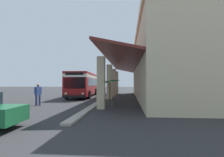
# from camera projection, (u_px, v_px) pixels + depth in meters

# --- Properties ---
(ground) EXTENTS (120.00, 120.00, 0.00)m
(ground) POSITION_uv_depth(u_px,v_px,m) (146.00, 97.00, 24.24)
(ground) COLOR #2D2D30
(curb_strip) EXTENTS (28.98, 0.50, 0.12)m
(curb_strip) POSITION_uv_depth(u_px,v_px,m) (106.00, 98.00, 22.50)
(curb_strip) COLOR #9E998E
(curb_strip) RESTS_ON ground
(plaza_building) EXTENTS (24.45, 15.36, 7.42)m
(plaza_building) POSITION_uv_depth(u_px,v_px,m) (188.00, 67.00, 21.76)
(plaza_building) COLOR #C6B793
(plaza_building) RESTS_ON ground
(transit_bus) EXTENTS (11.35, 3.30, 3.34)m
(transit_bus) POSITION_uv_depth(u_px,v_px,m) (84.00, 83.00, 25.17)
(transit_bus) COLOR maroon
(transit_bus) RESTS_ON ground
(pedestrian) EXTENTS (0.65, 0.39, 1.78)m
(pedestrian) POSITION_uv_depth(u_px,v_px,m) (38.00, 93.00, 15.45)
(pedestrian) COLOR navy
(pedestrian) RESTS_ON ground
(potted_palm) EXTENTS (1.48, 1.62, 2.15)m
(potted_palm) POSITION_uv_depth(u_px,v_px,m) (110.00, 98.00, 15.44)
(potted_palm) COLOR #4C4742
(potted_palm) RESTS_ON ground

